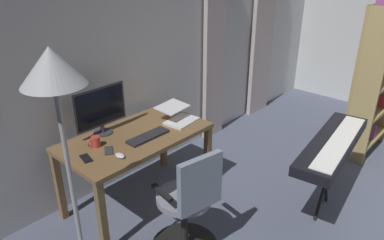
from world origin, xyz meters
The scene contains 15 objects.
back_room_partition centered at (0.00, -2.76, 1.35)m, with size 6.19×0.10×2.70m, color silver.
curtain_left_panel centered at (-1.70, -2.65, 1.17)m, with size 0.49×0.06×2.34m, color #BBACAA.
curtain_right_panel centered at (-0.59, -2.65, 1.17)m, with size 0.36×0.06×2.34m, color #BBACAA.
desk centered at (1.05, -2.24, 0.65)m, with size 1.38×0.75×0.75m.
office_chair centered at (1.25, -1.39, 0.47)m, with size 0.56×0.56×0.99m.
computer_monitor centered at (1.23, -2.50, 1.00)m, with size 0.53×0.18×0.45m.
computer_keyboard centered at (1.01, -2.11, 0.76)m, with size 0.42×0.13×0.02m, color #232328.
laptop centered at (0.57, -2.16, 0.80)m, with size 0.35×0.38×0.15m.
computer_mouse centered at (1.40, -2.01, 0.77)m, with size 0.06×0.10×0.04m, color silver.
cell_phone_face_up centered at (1.40, -2.17, 0.75)m, with size 0.07×0.14×0.01m, color #333338.
cell_phone_by_monitor centered at (1.60, -2.20, 0.75)m, with size 0.07×0.14×0.01m, color black.
mug_tea centered at (1.43, -2.32, 0.79)m, with size 0.12×0.08×0.09m.
bookshelf centered at (-1.55, -1.01, 0.89)m, with size 0.83×0.30×1.87m.
piano_keyboard centered at (-0.04, -0.82, 0.72)m, with size 1.32×0.49×0.79m.
floor_lamp centered at (2.04, -1.62, 1.58)m, with size 0.35×0.35×1.85m.
Camera 1 is at (2.90, 0.16, 2.28)m, focal length 33.80 mm.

